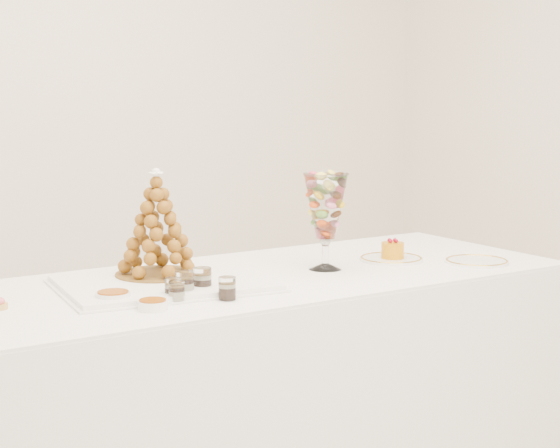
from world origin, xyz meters
TOP-DOWN VIEW (x-y plane):
  - buffet_table at (0.15, 0.37)m, footprint 2.10×0.90m
  - lace_tray at (-0.21, 0.40)m, footprint 0.69×0.56m
  - macaron_vase at (0.37, 0.33)m, footprint 0.15×0.15m
  - cake_plate at (0.66, 0.32)m, footprint 0.23×0.23m
  - spare_plate at (0.88, 0.12)m, footprint 0.22×0.22m
  - verrine_a at (-0.27, 0.23)m, footprint 0.05×0.05m
  - verrine_b at (-0.22, 0.24)m, footprint 0.06×0.06m
  - verrine_c at (-0.15, 0.26)m, footprint 0.06×0.06m
  - verrine_d at (-0.28, 0.19)m, footprint 0.05×0.05m
  - verrine_e at (-0.14, 0.13)m, footprint 0.06×0.06m
  - ramekin_back at (-0.43, 0.29)m, footprint 0.10×0.10m
  - ramekin_front at (-0.38, 0.15)m, footprint 0.08×0.08m
  - croquembouche at (-0.19, 0.49)m, footprint 0.28×0.28m
  - mousse_cake at (0.66, 0.31)m, footprint 0.08×0.08m

SIDE VIEW (x-z plane):
  - buffet_table at x=0.15m, z-range 0.00..0.79m
  - spare_plate at x=0.88m, z-range 0.79..0.79m
  - cake_plate at x=0.66m, z-range 0.79..0.80m
  - lace_tray at x=-0.21m, z-range 0.79..0.81m
  - ramekin_front at x=-0.38m, z-range 0.79..0.81m
  - ramekin_back at x=-0.43m, z-range 0.79..0.82m
  - verrine_d at x=-0.28m, z-range 0.79..0.85m
  - verrine_a at x=-0.27m, z-range 0.79..0.85m
  - verrine_e at x=-0.14m, z-range 0.79..0.85m
  - verrine_c at x=-0.15m, z-range 0.79..0.86m
  - verrine_b at x=-0.22m, z-range 0.79..0.86m
  - mousse_cake at x=0.66m, z-range 0.79..0.86m
  - croquembouche at x=-0.19m, z-range 0.80..1.14m
  - macaron_vase at x=0.37m, z-range 0.83..1.16m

